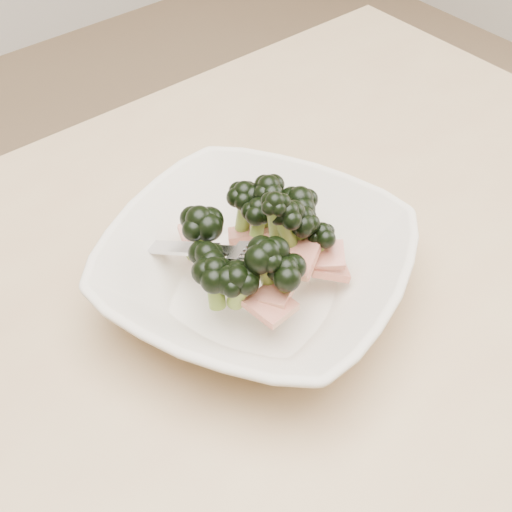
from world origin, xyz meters
The scene contains 2 objects.
dining_table centered at (0.00, 0.00, 0.65)m, with size 1.20×0.80×0.75m.
broccoli_dish centered at (0.09, 0.05, 0.79)m, with size 0.35×0.35×0.12m.
Camera 1 is at (-0.19, -0.29, 1.23)m, focal length 50.00 mm.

